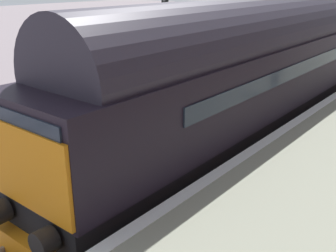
# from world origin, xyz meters

# --- Properties ---
(ground_plane) EXTENTS (140.00, 140.00, 0.00)m
(ground_plane) POSITION_xyz_m (0.00, 0.00, 0.00)
(ground_plane) COLOR gray
(ground_plane) RESTS_ON ground
(track_main) EXTENTS (2.50, 60.00, 0.15)m
(track_main) POSITION_xyz_m (0.00, 0.00, 0.05)
(track_main) COLOR gray
(track_main) RESTS_ON ground
(track_adjacent_west) EXTENTS (2.50, 60.00, 0.15)m
(track_adjacent_west) POSITION_xyz_m (-3.26, 0.00, 0.06)
(track_adjacent_west) COLOR slate
(track_adjacent_west) RESTS_ON ground
(track_adjacent_far_west) EXTENTS (2.50, 60.00, 0.15)m
(track_adjacent_far_west) POSITION_xyz_m (-7.07, -0.00, 0.06)
(track_adjacent_far_west) COLOR slate
(track_adjacent_far_west) RESTS_ON ground
(station_platform) EXTENTS (4.00, 44.00, 1.01)m
(station_platform) POSITION_xyz_m (3.60, 0.00, 0.50)
(station_platform) COLOR gray
(station_platform) RESTS_ON ground
(diesel_locomotive) EXTENTS (2.74, 19.82, 4.68)m
(diesel_locomotive) POSITION_xyz_m (0.00, 6.32, 2.49)
(diesel_locomotive) COLOR black
(diesel_locomotive) RESTS_ON ground
(signal_post_mid) EXTENTS (0.44, 0.22, 4.78)m
(signal_post_mid) POSITION_xyz_m (-9.25, 11.94, 3.11)
(signal_post_mid) COLOR gray
(signal_post_mid) RESTS_ON ground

